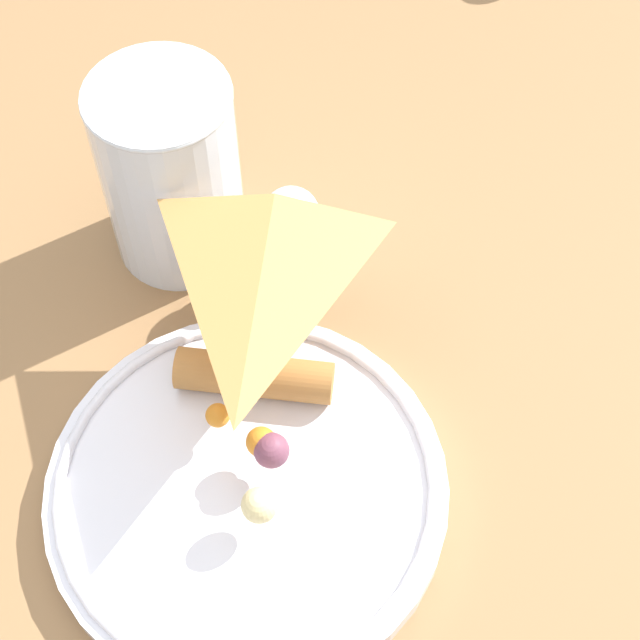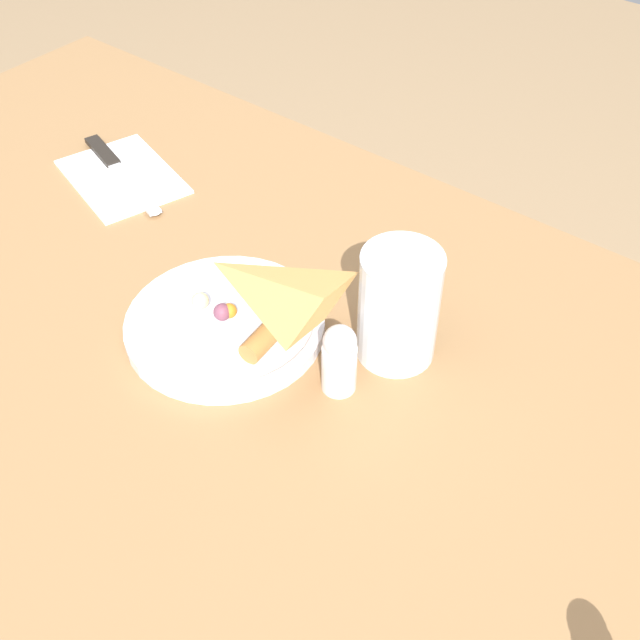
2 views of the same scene
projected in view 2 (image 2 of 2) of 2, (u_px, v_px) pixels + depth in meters
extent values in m
plane|color=#997A56|center=(240.00, 610.00, 1.42)|extent=(6.00, 6.00, 0.00)
cube|color=olive|center=(196.00, 312.00, 0.92)|extent=(1.29, 0.76, 0.03)
cube|color=#382D23|center=(122.00, 233.00, 1.63)|extent=(0.06, 0.06, 0.71)
cylinder|color=white|center=(225.00, 325.00, 0.87)|extent=(0.22, 0.22, 0.02)
torus|color=white|center=(224.00, 318.00, 0.87)|extent=(0.21, 0.21, 0.01)
pyramid|color=tan|center=(218.00, 310.00, 0.86)|extent=(0.14, 0.11, 0.02)
cylinder|color=#B77A3D|center=(270.00, 332.00, 0.83)|extent=(0.03, 0.09, 0.02)
sphere|color=orange|center=(254.00, 302.00, 0.85)|extent=(0.01, 0.01, 0.01)
sphere|color=orange|center=(229.00, 311.00, 0.84)|extent=(0.02, 0.02, 0.02)
sphere|color=#7A4256|center=(222.00, 312.00, 0.84)|extent=(0.02, 0.02, 0.02)
sphere|color=#EFDB93|center=(200.00, 301.00, 0.85)|extent=(0.02, 0.02, 0.02)
cylinder|color=white|center=(399.00, 306.00, 0.81)|extent=(0.08, 0.08, 0.13)
cylinder|color=#F4CC66|center=(398.00, 320.00, 0.82)|extent=(0.07, 0.07, 0.09)
torus|color=white|center=(403.00, 259.00, 0.77)|extent=(0.08, 0.08, 0.00)
cube|color=white|center=(122.00, 177.00, 1.09)|extent=(0.20, 0.17, 0.00)
cube|color=black|center=(102.00, 151.00, 1.13)|extent=(0.08, 0.04, 0.01)
cube|color=silver|center=(134.00, 189.00, 1.06)|extent=(0.13, 0.06, 0.00)
ellipsoid|color=silver|center=(154.00, 211.00, 1.03)|extent=(0.02, 0.02, 0.00)
cylinder|color=silver|center=(339.00, 368.00, 0.80)|extent=(0.04, 0.04, 0.06)
sphere|color=silver|center=(339.00, 342.00, 0.77)|extent=(0.03, 0.03, 0.03)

